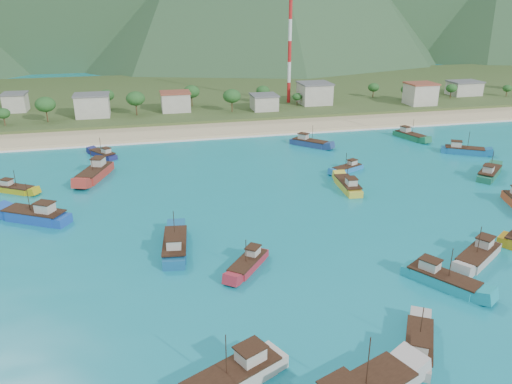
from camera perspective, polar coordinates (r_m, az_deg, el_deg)
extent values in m
plane|color=#0D7A90|center=(80.08, 2.65, -6.58)|extent=(600.00, 600.00, 0.00)
cube|color=beige|center=(152.96, -5.55, 6.99)|extent=(400.00, 18.00, 1.20)
cube|color=#385123|center=(212.25, -7.96, 10.88)|extent=(400.00, 110.00, 2.40)
cube|color=white|center=(143.85, -5.00, 6.09)|extent=(400.00, 2.50, 0.08)
cube|color=beige|center=(189.74, -25.76, 9.17)|extent=(7.10, 7.76, 5.76)
cube|color=beige|center=(171.63, -18.18, 9.32)|extent=(10.46, 8.12, 6.84)
cube|color=beige|center=(173.88, -9.18, 10.11)|extent=(9.40, 7.84, 6.07)
cube|color=beige|center=(173.97, 0.93, 10.16)|extent=(8.27, 8.34, 4.79)
cube|color=beige|center=(185.51, 6.70, 11.08)|extent=(10.59, 10.22, 7.13)
cube|color=beige|center=(192.36, 18.27, 10.56)|extent=(9.51, 8.45, 7.23)
cube|color=beige|center=(218.24, 22.68, 10.85)|extent=(11.65, 8.34, 4.99)
cylinder|color=red|center=(186.96, 3.75, 11.28)|extent=(1.20, 1.20, 7.29)
cylinder|color=white|center=(185.85, 3.81, 13.50)|extent=(1.20, 1.20, 7.29)
cylinder|color=red|center=(185.02, 3.86, 15.73)|extent=(1.20, 1.20, 7.29)
cylinder|color=white|center=(184.48, 3.92, 17.99)|extent=(1.20, 1.20, 7.29)
cylinder|color=red|center=(184.22, 3.98, 20.25)|extent=(1.20, 1.20, 7.29)
cube|color=#B7A315|center=(114.36, -25.82, 0.18)|extent=(8.90, 6.91, 1.61)
cube|color=beige|center=(115.15, -26.59, 0.96)|extent=(2.57, 2.44, 1.31)
cylinder|color=#382114|center=(113.20, -25.84, 1.39)|extent=(0.12, 0.12, 3.62)
cube|color=#135483|center=(80.29, -9.22, -6.23)|extent=(4.86, 12.14, 2.15)
cube|color=beige|center=(77.26, -9.36, -5.77)|extent=(2.47, 2.92, 1.75)
cylinder|color=#382114|center=(79.37, -9.35, -3.77)|extent=(0.12, 0.12, 4.83)
cube|color=#1F71BB|center=(117.47, 10.35, 2.52)|extent=(8.60, 5.70, 1.51)
cube|color=beige|center=(118.28, 10.94, 3.31)|extent=(2.36, 2.17, 1.23)
cylinder|color=#382114|center=(116.38, 10.27, 3.62)|extent=(0.12, 0.12, 3.41)
cube|color=gold|center=(106.46, 10.40, 0.65)|extent=(3.94, 10.69, 1.90)
cube|color=beige|center=(103.98, 10.84, 1.13)|extent=(2.11, 2.53, 1.55)
cylinder|color=#382114|center=(105.96, 10.41, 2.33)|extent=(0.12, 0.12, 4.28)
cube|color=#9F2533|center=(74.59, -0.97, -8.42)|extent=(7.77, 8.75, 1.65)
cube|color=beige|center=(75.33, -0.34, -6.80)|extent=(2.59, 2.65, 1.34)
cylinder|color=#382114|center=(72.90, -1.16, -6.77)|extent=(0.12, 0.12, 3.71)
cube|color=#1A6E45|center=(149.66, 17.22, 6.03)|extent=(5.88, 10.87, 1.89)
cube|color=beige|center=(150.66, 16.71, 6.86)|extent=(2.50, 2.81, 1.54)
cylinder|color=#382114|center=(148.54, 17.51, 7.12)|extent=(0.12, 0.12, 4.26)
cube|color=teal|center=(75.04, 20.62, -9.59)|extent=(8.49, 10.90, 1.97)
cube|color=beige|center=(74.91, 19.26, -7.88)|extent=(3.00, 3.15, 1.60)
cylinder|color=#382114|center=(73.33, 21.38, -7.58)|extent=(0.12, 0.12, 4.44)
cube|color=#B1A9A2|center=(83.41, 23.98, -6.89)|extent=(10.89, 8.72, 1.99)
cube|color=beige|center=(84.58, 24.69, -5.25)|extent=(3.17, 3.04, 1.61)
cylinder|color=#382114|center=(81.50, 24.16, -5.04)|extent=(0.12, 0.12, 4.47)
cube|color=#B03228|center=(116.63, -17.95, 1.89)|extent=(7.94, 13.37, 2.34)
cube|color=beige|center=(118.26, -17.57, 3.28)|extent=(3.21, 3.55, 1.90)
cylinder|color=#382114|center=(114.87, -18.31, 3.55)|extent=(0.12, 0.12, 5.26)
cube|color=navy|center=(132.21, -17.13, 4.05)|extent=(7.37, 8.88, 1.64)
cube|color=beige|center=(130.29, -16.76, 4.52)|extent=(2.53, 2.62, 1.33)
cylinder|color=#382114|center=(131.92, -17.37, 5.19)|extent=(0.12, 0.12, 3.68)
cube|color=beige|center=(54.86, -2.74, -20.68)|extent=(12.26, 8.36, 2.17)
cube|color=beige|center=(54.70, -0.63, -18.09)|extent=(3.39, 3.14, 1.76)
cylinder|color=#382114|center=(52.27, -3.44, -18.11)|extent=(0.12, 0.12, 4.87)
cube|color=#1748AB|center=(98.03, -23.97, -2.62)|extent=(12.73, 9.58, 2.29)
cube|color=beige|center=(95.66, -22.97, -1.69)|extent=(3.63, 3.43, 1.86)
cylinder|color=#382114|center=(97.17, -24.61, -0.56)|extent=(0.12, 0.12, 5.15)
cube|color=navy|center=(136.62, 6.20, 5.48)|extent=(9.45, 9.89, 1.92)
cube|color=beige|center=(137.14, 5.43, 6.32)|extent=(3.05, 3.08, 1.56)
cylinder|color=#382114|center=(135.55, 6.48, 6.71)|extent=(0.12, 0.12, 4.32)
cube|color=#A59D95|center=(62.00, 18.08, -16.44)|extent=(7.61, 9.78, 1.77)
cube|color=beige|center=(59.44, 18.21, -16.35)|extent=(2.69, 2.82, 1.44)
cylinder|color=#382114|center=(60.79, 18.41, -13.97)|extent=(0.12, 0.12, 3.98)
cylinder|color=#382114|center=(51.47, 12.71, -18.39)|extent=(0.12, 0.12, 5.63)
cube|color=#1A6246|center=(123.67, 25.11, 1.87)|extent=(10.19, 9.49, 1.96)
cube|color=beige|center=(121.07, 25.03, 2.38)|extent=(3.14, 3.09, 1.59)
cylinder|color=#382114|center=(123.34, 25.40, 3.34)|extent=(0.12, 0.12, 4.40)
cube|color=#135C90|center=(139.66, 22.71, 4.29)|extent=(10.75, 8.17, 1.94)
cube|color=beige|center=(139.00, 21.92, 5.08)|extent=(3.08, 2.92, 1.57)
cylinder|color=#382114|center=(138.93, 23.14, 5.50)|extent=(0.12, 0.12, 4.36)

